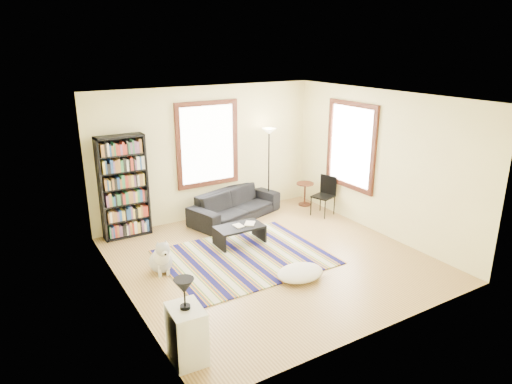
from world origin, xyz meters
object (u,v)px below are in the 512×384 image
sofa (235,205)px  dog (160,255)px  coffee_table (240,235)px  side_table (305,194)px  bookshelf (124,187)px  floor_lamp (269,170)px  floor_cushion (300,273)px  folding_chair (323,196)px  white_cabinet (187,334)px

sofa → dog: 2.67m
coffee_table → side_table: (2.36, 1.11, 0.09)m
bookshelf → floor_lamp: (3.18, -0.17, -0.07)m
sofa → floor_lamp: 1.12m
coffee_table → floor_cushion: bearing=-83.6°
sofa → bookshelf: bearing=156.1°
side_table → sofa: bearing=176.7°
dog → folding_chair: bearing=14.8°
side_table → white_cabinet: white_cabinet is taller
bookshelf → folding_chair: (4.00, -1.09, -0.57)m
sofa → side_table: 1.80m
coffee_table → floor_cushion: coffee_table is taller
coffee_table → dog: size_ratio=1.51×
floor_cushion → side_table: bearing=52.0°
side_table → white_cabinet: size_ratio=0.77×
sofa → floor_lamp: size_ratio=1.12×
floor_lamp → folding_chair: 1.33m
coffee_table → folding_chair: 2.35m
floor_lamp → folding_chair: (0.82, -0.92, -0.50)m
floor_cushion → folding_chair: 2.97m
floor_cushion → white_cabinet: bearing=-158.9°
bookshelf → coffee_table: size_ratio=2.22×
floor_cushion → dog: 2.31m
bookshelf → coffee_table: bearing=-41.2°
white_cabinet → dog: (0.49, 2.29, -0.05)m
sofa → dog: bearing=-163.1°
floor_lamp → dog: (-3.13, -1.59, -0.63)m
folding_chair → dog: (-3.96, -0.67, -0.13)m
bookshelf → floor_lamp: 3.18m
sofa → bookshelf: (-2.26, 0.27, 0.69)m
bookshelf → white_cabinet: (-0.45, -4.05, -0.65)m
floor_cushion → side_table: (2.17, 2.77, 0.17)m
coffee_table → white_cabinet: 3.35m
bookshelf → dog: (0.05, -1.76, -0.70)m
side_table → white_cabinet: (-4.50, -3.67, 0.08)m
bookshelf → dog: 1.90m
sofa → coffee_table: sofa is taller
white_cabinet → dog: size_ratio=1.18×
floor_lamp → side_table: (0.87, -0.20, -0.66)m
bookshelf → floor_lamp: bookshelf is taller
bookshelf → folding_chair: bookshelf is taller
side_table → dog: 4.24m
coffee_table → floor_lamp: bearing=41.5°
coffee_table → side_table: size_ratio=1.67×
sofa → white_cabinet: bearing=-142.7°
floor_lamp → coffee_table: bearing=-138.5°
sofa → side_table: size_ratio=3.87×
floor_lamp → bookshelf: bearing=176.9°
folding_chair → dog: folding_chair is taller
bookshelf → sofa: bearing=-6.8°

